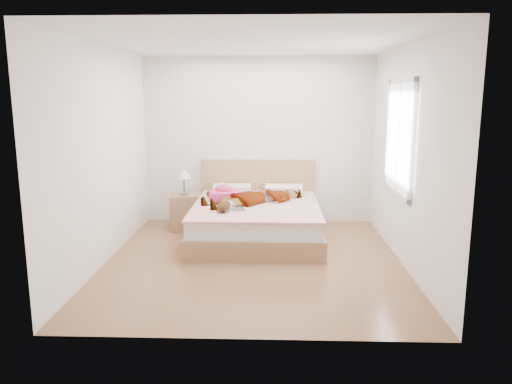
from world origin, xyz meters
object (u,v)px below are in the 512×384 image
woman (256,194)px  coffee_mug (229,205)px  towel (225,194)px  nightstand (185,209)px  plush_toy (224,207)px  magazine (232,209)px  bed (256,219)px  phone (224,184)px

woman → coffee_mug: 0.59m
towel → nightstand: nightstand is taller
woman → plush_toy: bearing=-65.2°
woman → magazine: (-0.31, -0.51, -0.10)m
plush_toy → woman: bearing=57.7°
woman → towel: 0.46m
bed → nightstand: bed is taller
magazine → plush_toy: (-0.09, -0.13, 0.06)m
coffee_mug → plush_toy: plush_toy is taller
woman → bed: bed is taller
phone → plush_toy: bearing=-117.6°
towel → bed: bearing=-14.3°
coffee_mug → magazine: bearing=-50.4°
plush_toy → nightstand: size_ratio=0.29×
nightstand → woman: bearing=-18.5°
coffee_mug → phone: bearing=100.0°
magazine → coffee_mug: coffee_mug is taller
phone → magazine: 0.95m
towel → nightstand: (-0.64, 0.30, -0.29)m
magazine → plush_toy: 0.17m
bed → plush_toy: size_ratio=7.59×
bed → towel: size_ratio=4.10×
towel → coffee_mug: towel is taller
phone → towel: size_ratio=0.19×
coffee_mug → nightstand: (-0.75, 0.84, -0.25)m
woman → bed: 0.35m
woman → towel: towel is taller
coffee_mug → plush_toy: size_ratio=0.52×
woman → plush_toy: size_ratio=5.76×
towel → magazine: towel is taller
woman → plush_toy: woman is taller
coffee_mug → plush_toy: (-0.06, -0.17, 0.02)m
plush_toy → nightstand: (-0.70, 1.01, -0.27)m
towel → magazine: size_ratio=1.21×
coffee_mug → towel: bearing=101.4°
magazine → nightstand: (-0.79, 0.88, -0.21)m
bed → plush_toy: 0.78m
phone → coffee_mug: size_ratio=0.67×
bed → magazine: 0.61m
woman → bed: size_ratio=0.76×
phone → nightstand: size_ratio=0.10×
magazine → bed: bearing=56.1°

